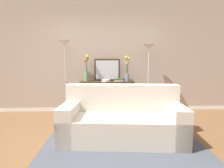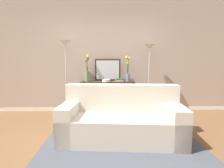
{
  "view_description": "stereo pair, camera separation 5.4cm",
  "coord_description": "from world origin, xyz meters",
  "px_view_note": "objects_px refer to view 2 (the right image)",
  "views": [
    {
      "loc": [
        0.12,
        -2.43,
        1.27
      ],
      "look_at": [
        0.27,
        1.05,
        0.83
      ],
      "focal_mm": 28.35,
      "sensor_mm": 36.0,
      "label": 1
    },
    {
      "loc": [
        0.17,
        -2.43,
        1.27
      ],
      "look_at": [
        0.27,
        1.05,
        0.83
      ],
      "focal_mm": 28.35,
      "sensor_mm": 36.0,
      "label": 2
    }
  ],
  "objects_px": {
    "vase_tall_flowers": "(87,71)",
    "vase_short_flowers": "(128,71)",
    "book_row_under_console": "(96,112)",
    "floor_lamp_left": "(65,57)",
    "couch": "(121,120)",
    "fruit_bowl": "(106,81)",
    "book_stack": "(120,80)",
    "floor_lamp_right": "(149,60)",
    "console_table": "(108,91)",
    "wall_mirror": "(108,70)"
  },
  "relations": [
    {
      "from": "book_row_under_console",
      "to": "floor_lamp_left",
      "type": "bearing_deg",
      "value": -177.44
    },
    {
      "from": "floor_lamp_left",
      "to": "wall_mirror",
      "type": "height_order",
      "value": "floor_lamp_left"
    },
    {
      "from": "vase_short_flowers",
      "to": "book_stack",
      "type": "bearing_deg",
      "value": -147.17
    },
    {
      "from": "console_table",
      "to": "vase_tall_flowers",
      "type": "distance_m",
      "value": 0.7
    },
    {
      "from": "console_table",
      "to": "book_row_under_console",
      "type": "relative_size",
      "value": 2.54
    },
    {
      "from": "floor_lamp_left",
      "to": "vase_short_flowers",
      "type": "bearing_deg",
      "value": 2.56
    },
    {
      "from": "vase_tall_flowers",
      "to": "vase_short_flowers",
      "type": "height_order",
      "value": "vase_tall_flowers"
    },
    {
      "from": "vase_short_flowers",
      "to": "book_row_under_console",
      "type": "height_order",
      "value": "vase_short_flowers"
    },
    {
      "from": "couch",
      "to": "book_row_under_console",
      "type": "distance_m",
      "value": 1.52
    },
    {
      "from": "fruit_bowl",
      "to": "floor_lamp_left",
      "type": "bearing_deg",
      "value": 174.31
    },
    {
      "from": "couch",
      "to": "vase_short_flowers",
      "type": "distance_m",
      "value": 1.65
    },
    {
      "from": "floor_lamp_left",
      "to": "wall_mirror",
      "type": "bearing_deg",
      "value": 11.19
    },
    {
      "from": "fruit_bowl",
      "to": "book_row_under_console",
      "type": "distance_m",
      "value": 0.83
    },
    {
      "from": "console_table",
      "to": "fruit_bowl",
      "type": "xyz_separation_m",
      "value": [
        -0.03,
        -0.13,
        0.28
      ]
    },
    {
      "from": "floor_lamp_left",
      "to": "book_row_under_console",
      "type": "bearing_deg",
      "value": 2.56
    },
    {
      "from": "vase_short_flowers",
      "to": "fruit_bowl",
      "type": "distance_m",
      "value": 0.59
    },
    {
      "from": "console_table",
      "to": "book_row_under_console",
      "type": "bearing_deg",
      "value": 180.0
    },
    {
      "from": "fruit_bowl",
      "to": "book_stack",
      "type": "relative_size",
      "value": 0.82
    },
    {
      "from": "couch",
      "to": "book_row_under_console",
      "type": "xyz_separation_m",
      "value": [
        -0.5,
        1.41,
        -0.26
      ]
    },
    {
      "from": "floor_lamp_left",
      "to": "fruit_bowl",
      "type": "xyz_separation_m",
      "value": [
        0.95,
        -0.09,
        -0.54
      ]
    },
    {
      "from": "fruit_bowl",
      "to": "book_stack",
      "type": "bearing_deg",
      "value": 4.83
    },
    {
      "from": "console_table",
      "to": "fruit_bowl",
      "type": "distance_m",
      "value": 0.31
    },
    {
      "from": "fruit_bowl",
      "to": "book_stack",
      "type": "distance_m",
      "value": 0.31
    },
    {
      "from": "vase_short_flowers",
      "to": "fruit_bowl",
      "type": "bearing_deg",
      "value": -162.86
    },
    {
      "from": "floor_lamp_right",
      "to": "vase_tall_flowers",
      "type": "xyz_separation_m",
      "value": [
        -1.48,
        0.07,
        -0.26
      ]
    },
    {
      "from": "console_table",
      "to": "vase_short_flowers",
      "type": "bearing_deg",
      "value": 4.01
    },
    {
      "from": "wall_mirror",
      "to": "vase_tall_flowers",
      "type": "bearing_deg",
      "value": -165.55
    },
    {
      "from": "floor_lamp_right",
      "to": "book_stack",
      "type": "height_order",
      "value": "floor_lamp_right"
    },
    {
      "from": "vase_tall_flowers",
      "to": "floor_lamp_right",
      "type": "bearing_deg",
      "value": -2.62
    },
    {
      "from": "floor_lamp_left",
      "to": "vase_tall_flowers",
      "type": "relative_size",
      "value": 2.73
    },
    {
      "from": "floor_lamp_right",
      "to": "book_row_under_console",
      "type": "relative_size",
      "value": 3.32
    },
    {
      "from": "floor_lamp_left",
      "to": "vase_tall_flowers",
      "type": "distance_m",
      "value": 0.59
    },
    {
      "from": "console_table",
      "to": "vase_tall_flowers",
      "type": "bearing_deg",
      "value": 175.71
    },
    {
      "from": "couch",
      "to": "floor_lamp_left",
      "type": "relative_size",
      "value": 1.13
    },
    {
      "from": "wall_mirror",
      "to": "book_row_under_console",
      "type": "height_order",
      "value": "wall_mirror"
    },
    {
      "from": "floor_lamp_right",
      "to": "fruit_bowl",
      "type": "bearing_deg",
      "value": -174.7
    },
    {
      "from": "wall_mirror",
      "to": "vase_tall_flowers",
      "type": "xyz_separation_m",
      "value": [
        -0.49,
        -0.13,
        -0.02
      ]
    },
    {
      "from": "vase_short_flowers",
      "to": "couch",
      "type": "bearing_deg",
      "value": -100.36
    },
    {
      "from": "vase_tall_flowers",
      "to": "vase_short_flowers",
      "type": "distance_m",
      "value": 0.98
    },
    {
      "from": "floor_lamp_left",
      "to": "console_table",
      "type": "bearing_deg",
      "value": 1.83
    },
    {
      "from": "vase_tall_flowers",
      "to": "book_row_under_console",
      "type": "bearing_deg",
      "value": -9.97
    },
    {
      "from": "couch",
      "to": "floor_lamp_right",
      "type": "height_order",
      "value": "floor_lamp_right"
    },
    {
      "from": "couch",
      "to": "floor_lamp_left",
      "type": "distance_m",
      "value": 2.12
    },
    {
      "from": "floor_lamp_left",
      "to": "book_stack",
      "type": "height_order",
      "value": "floor_lamp_left"
    },
    {
      "from": "floor_lamp_left",
      "to": "book_stack",
      "type": "xyz_separation_m",
      "value": [
        1.26,
        -0.07,
        -0.54
      ]
    },
    {
      "from": "couch",
      "to": "wall_mirror",
      "type": "bearing_deg",
      "value": 97.86
    },
    {
      "from": "couch",
      "to": "floor_lamp_left",
      "type": "height_order",
      "value": "floor_lamp_left"
    },
    {
      "from": "console_table",
      "to": "vase_short_flowers",
      "type": "relative_size",
      "value": 2.1
    },
    {
      "from": "couch",
      "to": "console_table",
      "type": "bearing_deg",
      "value": 99.07
    },
    {
      "from": "couch",
      "to": "fruit_bowl",
      "type": "distance_m",
      "value": 1.41
    }
  ]
}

